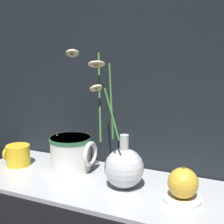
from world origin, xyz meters
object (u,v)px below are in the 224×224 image
at_px(vase_with_flowers, 124,165).
at_px(ceramic_pitcher, 71,152).
at_px(orange_fruit, 183,183).
at_px(yellow_mug, 18,155).

relative_size(vase_with_flowers, ceramic_pitcher, 2.44).
distance_m(ceramic_pitcher, orange_fruit, 0.37).
bearing_deg(yellow_mug, vase_with_flowers, -1.36).
relative_size(vase_with_flowers, yellow_mug, 4.30).
height_order(vase_with_flowers, yellow_mug, vase_with_flowers).
xyz_separation_m(yellow_mug, ceramic_pitcher, (0.18, 0.04, 0.03)).
xyz_separation_m(vase_with_flowers, yellow_mug, (-0.38, 0.01, -0.03)).
height_order(vase_with_flowers, ceramic_pitcher, vase_with_flowers).
relative_size(ceramic_pitcher, orange_fruit, 1.81).
bearing_deg(yellow_mug, orange_fruit, -2.89).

